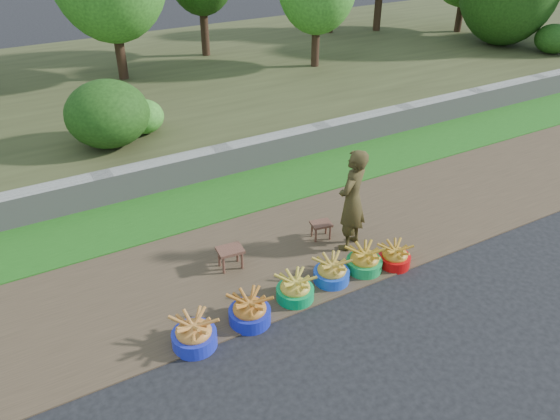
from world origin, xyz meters
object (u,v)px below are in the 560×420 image
basin_a (194,334)px  basin_e (364,261)px  basin_d (332,272)px  stool_right (321,226)px  vendor_woman (352,200)px  basin_b (250,311)px  basin_f (395,256)px  stool_left (230,253)px  basin_c (295,289)px

basin_a → basin_e: bearing=4.1°
basin_d → basin_e: bearing=-1.8°
stool_right → vendor_woman: bearing=-55.9°
basin_b → vendor_woman: size_ratio=0.34×
basin_f → vendor_woman: vendor_woman is taller
vendor_woman → basin_f: bearing=84.1°
basin_b → stool_left: basin_b is taller
basin_b → basin_f: (2.37, 0.04, -0.02)m
basin_a → basin_f: size_ratio=1.17×
basin_c → stool_right: (1.09, 1.04, 0.07)m
stool_left → vendor_woman: size_ratio=0.24×
basin_a → basin_d: bearing=5.6°
vendor_woman → basin_a: bearing=-13.0°
basin_d → stool_left: 1.47m
basin_c → stool_right: bearing=43.7°
basin_a → basin_e: size_ratio=1.06×
basin_b → stool_right: (1.82, 1.14, 0.06)m
stool_right → basin_b: bearing=-148.0°
stool_right → basin_f: bearing=-63.1°
vendor_woman → basin_d: bearing=10.5°
basin_d → stool_right: basin_d is taller
basin_e → basin_f: size_ratio=1.11×
basin_e → stool_right: size_ratio=1.46×
basin_e → stool_left: 1.92m
basin_d → vendor_woman: vendor_woman is taller
basin_c → stool_left: basin_c is taller
basin_f → stool_left: size_ratio=1.19×
basin_c → basin_a: bearing=-174.9°
stool_right → basin_a: bearing=-155.5°
basin_b → stool_right: basin_b is taller
basin_c → basin_b: bearing=-172.7°
basin_a → stool_right: 2.84m
stool_left → basin_d: bearing=-41.5°
basin_e → vendor_woman: vendor_woman is taller
basin_a → basin_f: bearing=1.4°
basin_b → stool_left: size_ratio=1.38×
basin_b → basin_e: bearing=4.5°
basin_d → basin_a: bearing=-174.4°
basin_e → basin_f: (0.46, -0.11, -0.02)m
basin_c → vendor_woman: size_ratio=0.32×
basin_a → stool_left: 1.57m
basin_e → stool_left: basin_e is taller
basin_c → vendor_woman: (1.35, 0.66, 0.65)m
basin_c → stool_right: 1.51m
basin_c → basin_f: basin_c is taller
basin_f → vendor_woman: bearing=112.6°
stool_left → vendor_woman: (1.81, -0.39, 0.54)m
basin_a → basin_d: basin_a is taller
basin_b → vendor_woman: vendor_woman is taller
basin_a → basin_d: size_ratio=1.08×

